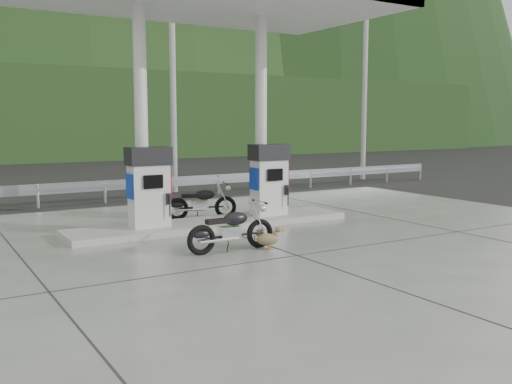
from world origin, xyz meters
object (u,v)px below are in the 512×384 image
gas_pump_right (269,180)px  motorcycle_left (231,230)px  duck (267,240)px  motorcycle_right (202,203)px  gas_pump_left (149,187)px

gas_pump_right → motorcycle_left: gas_pump_right is taller
motorcycle_left → duck: motorcycle_left is taller
motorcycle_right → duck: bearing=-80.7°
gas_pump_left → motorcycle_left: size_ratio=1.03×
motorcycle_left → motorcycle_right: motorcycle_left is taller
gas_pump_left → duck: gas_pump_left is taller
gas_pump_right → motorcycle_left: size_ratio=1.03×
gas_pump_left → gas_pump_right: 3.20m
motorcycle_left → motorcycle_right: (1.14, 3.69, -0.01)m
motorcycle_right → duck: size_ratio=3.20×
motorcycle_left → motorcycle_right: 3.86m
motorcycle_right → gas_pump_left: bearing=-131.9°
gas_pump_left → duck: size_ratio=3.34×
duck → motorcycle_left: bearing=-175.5°
motorcycle_right → duck: (-0.46, -3.93, -0.21)m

